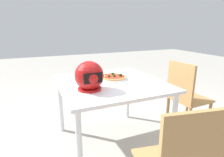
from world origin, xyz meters
TOP-DOWN VIEW (x-y plane):
  - ground_plane at (0.00, 0.00)m, footprint 14.00×14.00m
  - dining_table at (0.00, 0.00)m, footprint 1.06×1.07m
  - pizza_plate at (-0.08, -0.10)m, footprint 0.32×0.32m
  - pizza at (-0.08, -0.10)m, footprint 0.28×0.28m
  - motorcycle_helmet at (0.27, 0.16)m, footprint 0.27×0.27m
  - chair_side at (-0.89, 0.17)m, footprint 0.42×0.42m

SIDE VIEW (x-z plane):
  - ground_plane at x=0.00m, z-range 0.00..0.00m
  - chair_side at x=-0.89m, z-range 0.06..0.96m
  - dining_table at x=0.00m, z-range 0.29..1.01m
  - pizza_plate at x=-0.08m, z-range 0.72..0.74m
  - pizza at x=-0.08m, z-range 0.72..0.78m
  - motorcycle_helmet at x=0.27m, z-range 0.72..0.99m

